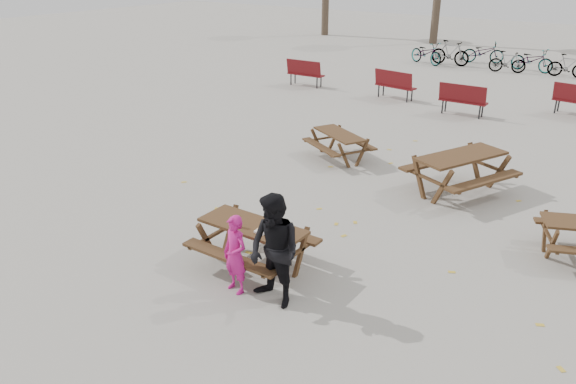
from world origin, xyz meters
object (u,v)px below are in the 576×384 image
Objects in this scene: adult at (275,251)px; picnic_table_north at (339,146)px; soda_bottle at (238,223)px; food_tray at (260,232)px; child at (235,255)px; picnic_table_far at (459,174)px; main_picnic_table at (253,235)px.

adult reaches higher than picnic_table_north.
soda_bottle is 1.15m from adult.
adult is at bearing -39.99° from picnic_table_north.
food_tray is 0.43m from soda_bottle.
adult is (0.68, 0.08, 0.24)m from child.
child reaches higher than soda_bottle.
food_tray is 0.10× the size of adult.
child is at bearing -162.30° from adult.
adult reaches higher than soda_bottle.
child is at bearing -170.41° from picnic_table_far.
picnic_table_north is at bearing 106.83° from picnic_table_far.
soda_bottle reaches higher than food_tray.
picnic_table_north is at bearing 122.57° from adult.
picnic_table_far is at bearing 86.32° from child.
food_tray is at bearing 4.83° from soda_bottle.
child is at bearing -72.02° from main_picnic_table.
soda_bottle is 0.10× the size of adult.
adult reaches higher than picnic_table_far.
child is 0.62× the size of picnic_table_far.
child is 0.72m from adult.
adult is 1.11× the size of picnic_table_north.
main_picnic_table is 0.39m from food_tray.
main_picnic_table is at bearing -174.84° from picnic_table_far.
picnic_table_north is at bearing 108.00° from food_tray.
picnic_table_far is (1.42, 5.17, -0.35)m from food_tray.
picnic_table_north is (-1.38, 5.61, -0.51)m from soda_bottle.
adult is at bearing -35.03° from main_picnic_table.
picnic_table_north is (-1.81, 5.58, -0.45)m from food_tray.
main_picnic_table is 5.29m from picnic_table_far.
child reaches higher than main_picnic_table.
picnic_table_far is (0.79, 5.65, -0.43)m from adult.
child reaches higher than picnic_table_far.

